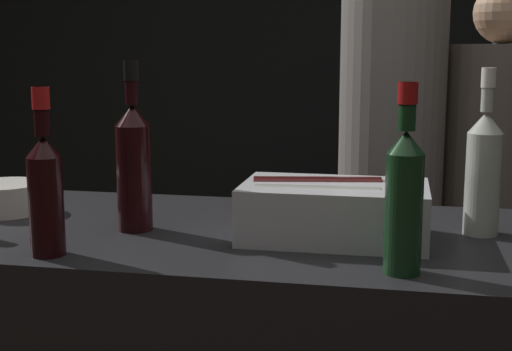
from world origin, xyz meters
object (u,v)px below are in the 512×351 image
red_wine_bottle_tall (45,187)px  red_wine_bottle_burgundy (404,194)px  candle_votive (294,203)px  white_wine_bottle (484,168)px  person_in_hoodie (494,197)px  ice_bin_with_bottles (331,209)px  bowl_white (6,197)px  person_blond_tee (390,165)px  red_wine_bottle_black_foil (134,162)px

red_wine_bottle_tall → red_wine_bottle_burgundy: size_ratio=0.96×
candle_votive → white_wine_bottle: bearing=-15.1°
candle_votive → red_wine_bottle_burgundy: (0.26, -0.44, 0.12)m
white_wine_bottle → person_in_hoodie: person_in_hoodie is taller
ice_bin_with_bottles → white_wine_bottle: size_ratio=1.08×
ice_bin_with_bottles → candle_votive: (-0.11, 0.22, -0.04)m
bowl_white → red_wine_bottle_tall: 0.45m
ice_bin_with_bottles → red_wine_bottle_burgundy: 0.28m
white_wine_bottle → person_in_hoodie: size_ratio=0.22×
red_wine_bottle_tall → person_blond_tee: (0.65, 1.15, -0.12)m
red_wine_bottle_burgundy → white_wine_bottle: 0.36m
ice_bin_with_bottles → red_wine_bottle_burgundy: bearing=-55.3°
red_wine_bottle_black_foil → person_in_hoodie: person_in_hoodie is taller
red_wine_bottle_tall → ice_bin_with_bottles: bearing=24.1°
red_wine_bottle_burgundy → person_blond_tee: (-0.04, 1.13, -0.13)m
ice_bin_with_bottles → red_wine_bottle_black_foil: bearing=-178.1°
ice_bin_with_bottles → candle_votive: 0.25m
ice_bin_with_bottles → candle_votive: bearing=117.1°
candle_votive → red_wine_bottle_tall: 0.63m
bowl_white → person_blond_tee: bearing=41.6°
ice_bin_with_bottles → red_wine_bottle_tall: (-0.54, -0.24, 0.07)m
candle_votive → person_in_hoodie: (0.58, 0.86, -0.14)m
ice_bin_with_bottles → person_blond_tee: 0.92m
ice_bin_with_bottles → person_in_hoodie: person_in_hoodie is taller
red_wine_bottle_burgundy → candle_votive: bearing=121.0°
white_wine_bottle → person_in_hoodie: 1.03m
red_wine_bottle_tall → red_wine_bottle_black_foil: size_ratio=0.88×
red_wine_bottle_tall → white_wine_bottle: size_ratio=0.91×
white_wine_bottle → person_blond_tee: bearing=104.5°
red_wine_bottle_tall → red_wine_bottle_burgundy: (0.69, 0.02, 0.01)m
red_wine_bottle_burgundy → red_wine_bottle_black_foil: 0.62m
candle_votive → red_wine_bottle_tall: (-0.42, -0.46, 0.11)m
candle_votive → ice_bin_with_bottles: bearing=-62.9°
bowl_white → red_wine_bottle_burgundy: size_ratio=0.54×
candle_votive → red_wine_bottle_burgundy: red_wine_bottle_burgundy is taller
candle_votive → person_in_hoodie: bearing=56.0°
red_wine_bottle_tall → red_wine_bottle_black_foil: (0.10, 0.22, 0.02)m
person_blond_tee → person_in_hoodie: bearing=-30.8°
red_wine_bottle_burgundy → red_wine_bottle_black_foil: (-0.59, 0.20, 0.01)m
ice_bin_with_bottles → person_in_hoodie: bearing=66.4°
red_wine_bottle_burgundy → person_in_hoodie: 1.36m
red_wine_bottle_tall → red_wine_bottle_black_foil: 0.25m
ice_bin_with_bottles → bowl_white: (-0.82, 0.09, -0.03)m
red_wine_bottle_black_foil → person_blond_tee: bearing=59.4°
red_wine_bottle_black_foil → person_blond_tee: person_blond_tee is taller
red_wine_bottle_tall → red_wine_bottle_black_foil: bearing=66.8°
ice_bin_with_bottles → person_in_hoodie: 1.19m
bowl_white → person_in_hoodie: person_in_hoodie is taller
ice_bin_with_bottles → red_wine_bottle_tall: red_wine_bottle_tall is taller
ice_bin_with_bottles → red_wine_bottle_tall: size_ratio=1.19×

